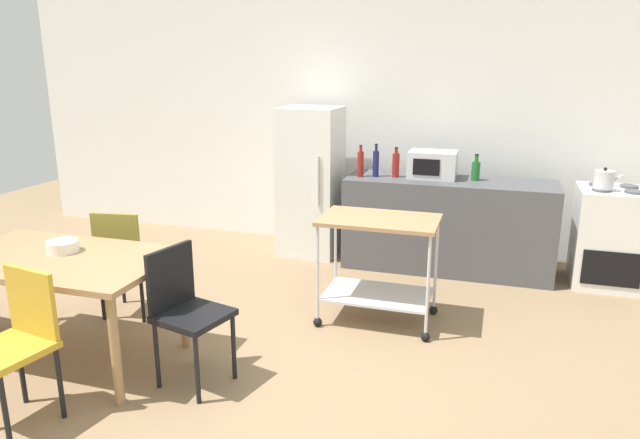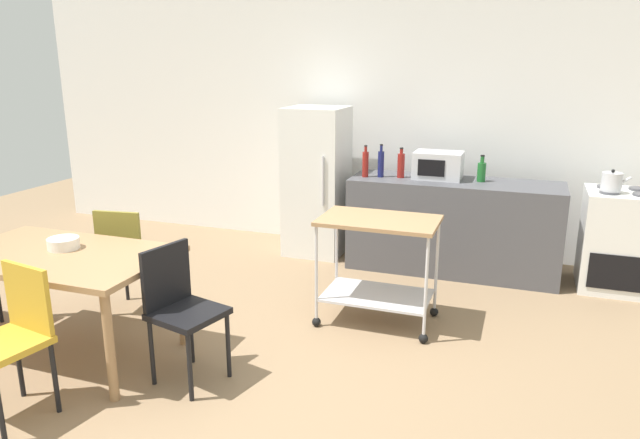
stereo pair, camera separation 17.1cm
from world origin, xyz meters
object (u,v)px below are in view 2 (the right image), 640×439
chair_mustard (13,332)px  refrigerator (317,181)px  bottle_sesame_oil (365,164)px  fruit_bowl (63,243)px  stove_oven (617,240)px  kettle (612,182)px  kitchen_cart (378,253)px  bottle_hot_sauce (482,171)px  chair_olive (127,253)px  bottle_sparkling_water (381,163)px  chair_black (180,304)px  bottle_soda (401,165)px  microwave (438,165)px  dining_table (60,264)px

chair_mustard → refrigerator: refrigerator is taller
bottle_sesame_oil → fruit_bowl: 2.88m
stove_oven → refrigerator: 2.92m
refrigerator → kettle: 2.80m
kitchen_cart → bottle_hot_sauce: size_ratio=3.59×
bottle_hot_sauce → kettle: bearing=-7.0°
chair_olive → stove_oven: stove_oven is taller
bottle_sesame_oil → bottle_sparkling_water: (0.14, 0.05, 0.00)m
refrigerator → chair_black: bearing=-88.5°
bottle_sesame_oil → kettle: bottle_sesame_oil is taller
bottle_soda → microwave: 0.36m
microwave → dining_table: bearing=-128.4°
stove_oven → bottle_sparkling_water: 2.25m
stove_oven → kitchen_cart: bearing=-142.6°
kitchen_cart → bottle_sesame_oil: size_ratio=2.91×
kitchen_cart → bottle_hot_sauce: bottle_hot_sauce is taller
bottle_soda → microwave: bearing=12.6°
stove_oven → bottle_sesame_oil: bearing=-177.3°
chair_olive → bottle_hot_sauce: 3.27m
refrigerator → kettle: size_ratio=6.47×
kitchen_cart → bottle_hot_sauce: 1.64m
dining_table → kitchen_cart: size_ratio=1.65×
fruit_bowl → kettle: kettle is taller
microwave → fruit_bowl: bearing=-129.8°
stove_oven → microwave: size_ratio=2.00×
stove_oven → kitchen_cart: (-1.85, -1.41, 0.12)m
dining_table → kitchen_cart: bearing=32.8°
chair_mustard → chair_black: bearing=54.5°
kitchen_cart → bottle_soda: bearing=95.4°
bottle_soda → chair_black: bearing=-107.7°
stove_oven → kettle: 0.57m
bottle_soda → bottle_hot_sauce: 0.76m
dining_table → fruit_bowl: size_ratio=7.05×
stove_oven → bottle_sesame_oil: 2.39m
bottle_sparkling_water → kitchen_cart: bearing=-76.5°
stove_oven → bottle_sparkling_water: (-2.18, -0.06, 0.58)m
bottle_hot_sauce → fruit_bowl: (-2.59, -2.60, -0.21)m
kitchen_cart → bottle_sesame_oil: 1.46m
refrigerator → bottle_soda: 0.96m
chair_mustard → stove_oven: (3.51, 3.33, -0.07)m
bottle_soda → bottle_hot_sauce: size_ratio=1.16×
chair_black → bottle_sesame_oil: bearing=3.0°
stove_oven → microwave: 1.73m
chair_mustard → chair_olive: bearing=111.9°
bottle_sesame_oil → bottle_soda: size_ratio=1.06×
kitchen_cart → refrigerator: bearing=125.1°
bottle_sesame_oil → bottle_sparkling_water: bottle_sparkling_water is taller
chair_olive → bottle_sparkling_water: size_ratio=2.74×
kitchen_cart → kettle: bearing=37.2°
chair_black → bottle_soda: bottle_soda is taller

